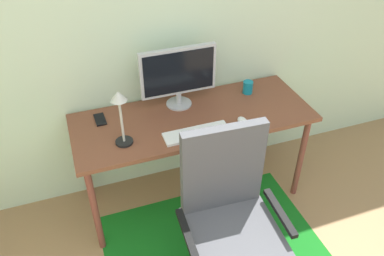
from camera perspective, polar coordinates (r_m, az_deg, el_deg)
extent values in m
cube|color=silver|center=(2.68, -6.30, 15.04)|extent=(6.00, 0.10, 2.60)
cube|color=brown|center=(2.67, 0.22, 1.49)|extent=(1.64, 0.63, 0.03)
cylinder|color=brown|center=(2.63, -13.97, -11.65)|extent=(0.04, 0.04, 0.73)
cylinder|color=brown|center=(3.03, 15.61, -4.24)|extent=(0.04, 0.04, 0.73)
cylinder|color=brown|center=(3.00, -15.37, -4.68)|extent=(0.04, 0.04, 0.73)
cylinder|color=brown|center=(3.35, 11.04, 1.07)|extent=(0.04, 0.04, 0.73)
cylinder|color=#B2B2B7|center=(2.78, -1.92, 3.60)|extent=(0.18, 0.18, 0.01)
cylinder|color=#B2B2B7|center=(2.75, -1.94, 4.44)|extent=(0.04, 0.04, 0.08)
cube|color=#B7B7BC|center=(2.65, -2.03, 8.30)|extent=(0.53, 0.04, 0.34)
cube|color=black|center=(2.63, -1.90, 8.10)|extent=(0.49, 0.00, 0.30)
cube|color=white|center=(2.49, 0.69, -0.74)|extent=(0.43, 0.13, 0.02)
ellipsoid|color=white|center=(2.60, 7.44, 0.98)|extent=(0.06, 0.10, 0.03)
cylinder|color=#127C97|center=(2.92, 8.17, 5.92)|extent=(0.07, 0.07, 0.09)
cube|color=black|center=(2.69, -13.29, 1.24)|extent=(0.07, 0.14, 0.01)
cylinder|color=black|center=(2.46, -9.87, -1.98)|extent=(0.11, 0.11, 0.01)
cylinder|color=beige|center=(2.37, -10.25, 0.97)|extent=(0.02, 0.02, 0.30)
cone|color=beige|center=(2.27, -10.74, 4.63)|extent=(0.10, 0.10, 0.06)
cube|color=#4C4C51|center=(2.34, 6.11, -15.39)|extent=(0.54, 0.54, 0.08)
cube|color=#4C4C51|center=(2.24, 4.52, -5.84)|extent=(0.49, 0.09, 0.58)
cube|color=black|center=(2.19, -0.69, -15.36)|extent=(0.06, 0.36, 0.03)
cube|color=black|center=(2.35, 12.73, -11.94)|extent=(0.06, 0.36, 0.03)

